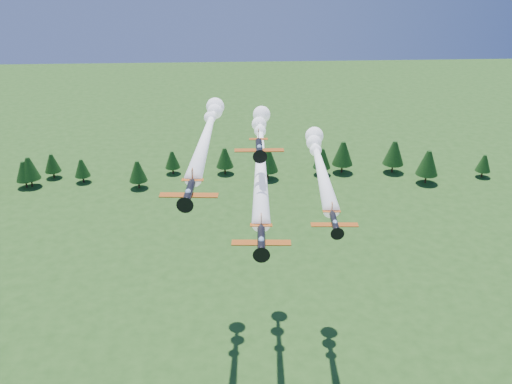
{
  "coord_description": "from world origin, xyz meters",
  "views": [
    {
      "loc": [
        -4.59,
        -72.55,
        79.04
      ],
      "look_at": [
        -0.8,
        0.0,
        45.35
      ],
      "focal_mm": 40.0,
      "sensor_mm": 36.0,
      "label": 1
    }
  ],
  "objects_px": {
    "plane_left": "(208,130)",
    "plane_right": "(319,161)",
    "plane_lead": "(260,150)",
    "plane_slot": "(259,147)"
  },
  "relations": [
    {
      "from": "plane_left",
      "to": "plane_right",
      "type": "xyz_separation_m",
      "value": [
        20.23,
        -1.91,
        -5.65
      ]
    },
    {
      "from": "plane_lead",
      "to": "plane_right",
      "type": "height_order",
      "value": "plane_lead"
    },
    {
      "from": "plane_right",
      "to": "plane_slot",
      "type": "bearing_deg",
      "value": -123.98
    },
    {
      "from": "plane_right",
      "to": "plane_slot",
      "type": "xyz_separation_m",
      "value": [
        -11.93,
        -15.65,
        8.66
      ]
    },
    {
      "from": "plane_lead",
      "to": "plane_slot",
      "type": "relative_size",
      "value": 7.17
    },
    {
      "from": "plane_right",
      "to": "plane_slot",
      "type": "height_order",
      "value": "plane_slot"
    },
    {
      "from": "plane_slot",
      "to": "plane_right",
      "type": "bearing_deg",
      "value": 54.22
    },
    {
      "from": "plane_right",
      "to": "plane_lead",
      "type": "bearing_deg",
      "value": -173.54
    },
    {
      "from": "plane_left",
      "to": "plane_slot",
      "type": "xyz_separation_m",
      "value": [
        8.29,
        -17.56,
        3.02
      ]
    },
    {
      "from": "plane_lead",
      "to": "plane_slot",
      "type": "distance_m",
      "value": 16.31
    }
  ]
}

